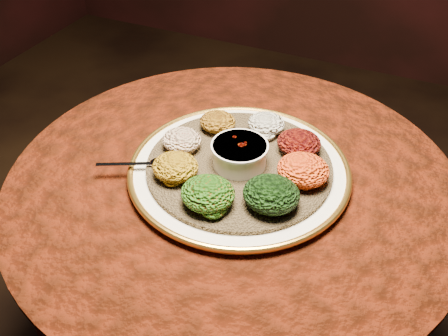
% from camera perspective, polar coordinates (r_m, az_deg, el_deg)
% --- Properties ---
extents(table, '(0.96, 0.96, 0.73)m').
position_cam_1_polar(table, '(1.18, 0.93, -7.49)').
color(table, black).
rests_on(table, ground).
extents(platter, '(0.49, 0.49, 0.02)m').
position_cam_1_polar(platter, '(1.05, 1.74, -0.17)').
color(platter, white).
rests_on(platter, table).
extents(injera, '(0.50, 0.50, 0.01)m').
position_cam_1_polar(injera, '(1.05, 1.75, 0.28)').
color(injera, brown).
rests_on(injera, platter).
extents(stew_bowl, '(0.12, 0.12, 0.05)m').
position_cam_1_polar(stew_bowl, '(1.03, 1.78, 1.73)').
color(stew_bowl, white).
rests_on(stew_bowl, injera).
extents(spoon, '(0.14, 0.08, 0.01)m').
position_cam_1_polar(spoon, '(1.05, -7.91, 0.53)').
color(spoon, silver).
rests_on(spoon, injera).
extents(portion_ayib, '(0.08, 0.08, 0.04)m').
position_cam_1_polar(portion_ayib, '(1.13, 4.85, 5.09)').
color(portion_ayib, beige).
rests_on(portion_ayib, injera).
extents(portion_kitfo, '(0.09, 0.09, 0.05)m').
position_cam_1_polar(portion_kitfo, '(1.08, 8.57, 2.85)').
color(portion_kitfo, black).
rests_on(portion_kitfo, injera).
extents(portion_tikil, '(0.10, 0.10, 0.05)m').
position_cam_1_polar(portion_tikil, '(1.00, 9.04, -0.20)').
color(portion_tikil, '#B9660F').
rests_on(portion_tikil, injera).
extents(portion_gomen, '(0.11, 0.10, 0.05)m').
position_cam_1_polar(portion_gomen, '(0.94, 5.43, -2.98)').
color(portion_gomen, black).
rests_on(portion_gomen, injera).
extents(portion_mixveg, '(0.10, 0.10, 0.05)m').
position_cam_1_polar(portion_mixveg, '(0.94, -1.86, -2.93)').
color(portion_mixveg, '#952809').
rests_on(portion_mixveg, injera).
extents(portion_kik, '(0.09, 0.09, 0.05)m').
position_cam_1_polar(portion_kik, '(1.01, -5.57, 0.13)').
color(portion_kik, '#AE810F').
rests_on(portion_kik, injera).
extents(portion_timatim, '(0.09, 0.08, 0.04)m').
position_cam_1_polar(portion_timatim, '(1.08, -4.84, 3.20)').
color(portion_timatim, maroon).
rests_on(portion_timatim, injera).
extents(portion_shiro, '(0.08, 0.08, 0.04)m').
position_cam_1_polar(portion_shiro, '(1.13, -0.73, 5.30)').
color(portion_shiro, '#905F11').
rests_on(portion_shiro, injera).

